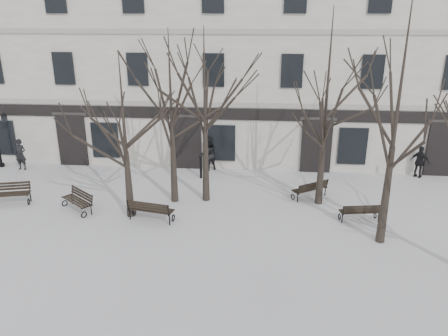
# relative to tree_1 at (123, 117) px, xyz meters

# --- Properties ---
(ground) EXTENTS (100.00, 100.00, 0.00)m
(ground) POSITION_rel_tree_1_xyz_m (4.92, -1.73, -4.31)
(ground) COLOR silver
(ground) RESTS_ON ground
(building) EXTENTS (40.40, 10.20, 11.40)m
(building) POSITION_rel_tree_1_xyz_m (4.92, 11.23, 1.21)
(building) COLOR silver
(building) RESTS_ON ground
(tree_1) EXTENTS (4.82, 4.82, 6.89)m
(tree_1) POSITION_rel_tree_1_xyz_m (0.00, 0.00, 0.00)
(tree_1) COLOR black
(tree_1) RESTS_ON ground
(tree_2) EXTENTS (6.29, 6.29, 8.99)m
(tree_2) POSITION_rel_tree_1_xyz_m (10.06, -1.37, 1.32)
(tree_2) COLOR black
(tree_2) RESTS_ON ground
(tree_4) EXTENTS (5.35, 5.35, 7.65)m
(tree_4) POSITION_rel_tree_1_xyz_m (1.58, 1.69, 0.48)
(tree_4) COLOR black
(tree_4) RESTS_ON ground
(tree_5) EXTENTS (5.41, 5.41, 7.73)m
(tree_5) POSITION_rel_tree_1_xyz_m (3.00, 1.93, 0.53)
(tree_5) COLOR black
(tree_5) RESTS_ON ground
(tree_6) EXTENTS (5.94, 5.94, 8.48)m
(tree_6) POSITION_rel_tree_1_xyz_m (8.15, 2.00, 1.00)
(tree_6) COLOR black
(tree_6) RESTS_ON ground
(bench_0) EXTENTS (2.04, 1.17, 0.98)m
(bench_0) POSITION_rel_tree_1_xyz_m (-5.88, 0.71, -3.77)
(bench_0) COLOR black
(bench_0) RESTS_ON ground
(bench_1) EXTENTS (1.99, 1.06, 0.96)m
(bench_1) POSITION_rel_tree_1_xyz_m (0.98, -0.43, -3.79)
(bench_1) COLOR black
(bench_1) RESTS_ON ground
(bench_2) EXTENTS (1.70, 0.85, 0.82)m
(bench_2) POSITION_rel_tree_1_xyz_m (9.62, 0.29, -3.86)
(bench_2) COLOR black
(bench_2) RESTS_ON ground
(bench_3) EXTENTS (1.76, 1.59, 0.89)m
(bench_3) POSITION_rel_tree_1_xyz_m (-2.43, 0.35, -3.82)
(bench_3) COLOR black
(bench_3) RESTS_ON ground
(bench_4) EXTENTS (1.76, 1.47, 0.87)m
(bench_4) POSITION_rel_tree_1_xyz_m (7.82, 2.56, -3.83)
(bench_4) COLOR black
(bench_4) RESTS_ON ground
(lamp_post) EXTENTS (0.97, 0.36, 3.11)m
(lamp_post) POSITION_rel_tree_1_xyz_m (-8.86, 5.54, -2.51)
(lamp_post) COLOR black
(lamp_post) RESTS_ON ground
(bollard_a) EXTENTS (0.16, 0.16, 1.22)m
(bollard_a) POSITION_rel_tree_1_xyz_m (2.38, 4.72, -3.65)
(bollard_a) COLOR black
(bollard_a) RESTS_ON ground
(bollard_b) EXTENTS (0.13, 0.13, 1.05)m
(bollard_b) POSITION_rel_tree_1_xyz_m (12.27, 5.53, -3.74)
(bollard_b) COLOR black
(bollard_b) RESTS_ON ground
(pedestrian_a) EXTENTS (0.65, 0.44, 1.73)m
(pedestrian_a) POSITION_rel_tree_1_xyz_m (-7.65, 5.19, -4.31)
(pedestrian_a) COLOR black
(pedestrian_a) RESTS_ON ground
(pedestrian_b) EXTENTS (1.13, 1.09, 1.84)m
(pedestrian_b) POSITION_rel_tree_1_xyz_m (2.61, 5.99, -4.31)
(pedestrian_b) COLOR black
(pedestrian_b) RESTS_ON ground
(pedestrian_c) EXTENTS (1.03, 0.95, 1.69)m
(pedestrian_c) POSITION_rel_tree_1_xyz_m (13.76, 5.82, -4.31)
(pedestrian_c) COLOR black
(pedestrian_c) RESTS_ON ground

